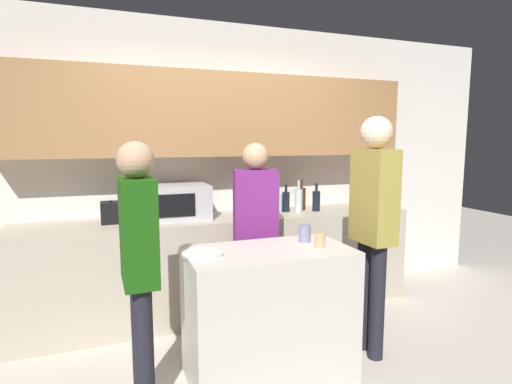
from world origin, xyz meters
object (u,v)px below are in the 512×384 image
at_px(cup_0, 320,240).
at_px(bottle_2, 279,203).
at_px(bottle_1, 263,201).
at_px(bottle_4, 299,200).
at_px(person_left, 373,214).
at_px(toaster, 117,212).
at_px(potted_plant, 361,188).
at_px(microwave, 179,202).
at_px(bottle_6, 316,200).
at_px(plate_on_island, 203,253).
at_px(bottle_0, 256,202).
at_px(cup_1, 305,233).
at_px(bottle_3, 286,201).
at_px(bottle_5, 301,198).
at_px(person_right, 256,225).
at_px(person_center, 139,254).

bearing_deg(cup_0, bottle_2, 80.79).
relative_size(bottle_1, bottle_4, 0.88).
bearing_deg(person_left, toaster, 55.96).
relative_size(potted_plant, cup_0, 4.36).
bearing_deg(person_left, bottle_4, 3.76).
xyz_separation_m(potted_plant, bottle_1, (-1.06, 0.09, -0.09)).
relative_size(microwave, cup_0, 5.74).
relative_size(bottle_2, bottle_6, 0.93).
bearing_deg(cup_0, person_left, 8.70).
height_order(bottle_4, plate_on_island, bottle_4).
xyz_separation_m(bottle_0, bottle_6, (0.60, -0.06, -0.01)).
height_order(toaster, cup_1, toaster).
distance_m(toaster, bottle_3, 1.55).
bearing_deg(bottle_5, bottle_1, 172.82).
bearing_deg(bottle_4, microwave, 175.85).
bearing_deg(bottle_0, cup_0, -89.07).
bearing_deg(bottle_5, toaster, -178.65).
bearing_deg(person_right, cup_0, 122.43).
xyz_separation_m(bottle_4, plate_on_island, (-1.17, -1.02, -0.13)).
bearing_deg(bottle_3, potted_plant, 0.31).
bearing_deg(bottle_6, person_center, -148.03).
relative_size(bottle_3, person_right, 0.17).
height_order(microwave, potted_plant, potted_plant).
xyz_separation_m(bottle_4, bottle_6, (0.20, 0.01, -0.01)).
bearing_deg(bottle_4, cup_0, -109.15).
relative_size(potted_plant, person_left, 0.22).
relative_size(toaster, potted_plant, 0.66).
bearing_deg(cup_0, bottle_4, 70.85).
distance_m(cup_1, person_left, 0.53).
xyz_separation_m(bottle_6, person_center, (-1.75, -1.09, -0.07)).
height_order(potted_plant, bottle_0, potted_plant).
distance_m(bottle_0, cup_1, 1.03).
distance_m(cup_1, person_center, 1.14).
height_order(bottle_3, plate_on_island, bottle_3).
distance_m(microwave, bottle_0, 0.73).
bearing_deg(person_right, microwave, -38.09).
bearing_deg(bottle_4, person_right, -141.15).
bearing_deg(bottle_5, bottle_4, -126.15).
height_order(bottle_0, bottle_3, bottle_0).
height_order(bottle_0, bottle_2, bottle_0).
bearing_deg(bottle_0, person_center, -134.80).
bearing_deg(potted_plant, microwave, -179.95).
distance_m(potted_plant, cup_1, 1.58).
distance_m(bottle_4, plate_on_island, 1.56).
xyz_separation_m(toaster, bottle_1, (1.34, 0.09, 0.01)).
distance_m(bottle_1, bottle_5, 0.40).
bearing_deg(person_right, bottle_6, -137.10).
bearing_deg(cup_1, person_right, 114.35).
bearing_deg(bottle_6, bottle_1, 161.68).
xyz_separation_m(bottle_4, cup_0, (-0.39, -1.11, -0.10)).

